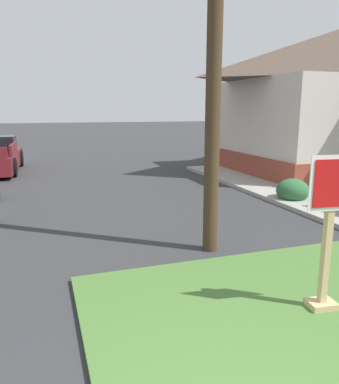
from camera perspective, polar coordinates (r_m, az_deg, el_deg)
name	(u,v)px	position (r m, az deg, el deg)	size (l,w,h in m)	color
grass_corner_patch	(335,331)	(5.19, 23.71, -18.65)	(5.75, 4.91, 0.08)	#477033
stop_sign	(328,238)	(5.20, 22.79, -6.44)	(0.69, 0.32, 2.02)	tan
manhole_cover	(224,337)	(4.81, 8.17, -20.79)	(0.70, 0.70, 0.02)	black
corner_house	(336,100)	(18.04, 23.85, 12.58)	(9.27, 8.34, 5.90)	brown
shrub_by_curb	(293,191)	(11.45, 18.06, 0.21)	(0.94, 0.94, 0.68)	#2D6136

